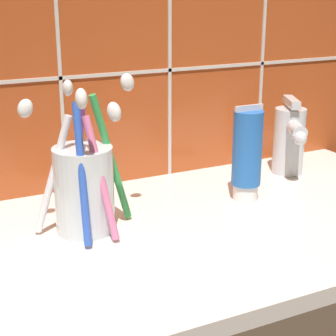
% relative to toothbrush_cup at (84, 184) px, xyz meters
% --- Properties ---
extents(sink_counter, '(0.67, 0.39, 0.02)m').
position_rel_toothbrush_cup_xyz_m(sink_counter, '(0.17, -0.05, -0.07)').
color(sink_counter, silver).
rests_on(sink_counter, ground).
extents(tile_wall_backsplash, '(0.77, 0.02, 0.49)m').
position_rel_toothbrush_cup_xyz_m(tile_wall_backsplash, '(0.17, 0.15, 0.16)').
color(tile_wall_backsplash, '#AD471E').
rests_on(tile_wall_backsplash, ground).
extents(toothbrush_cup, '(0.15, 0.15, 0.19)m').
position_rel_toothbrush_cup_xyz_m(toothbrush_cup, '(0.00, 0.00, 0.00)').
color(toothbrush_cup, silver).
rests_on(toothbrush_cup, sink_counter).
extents(toothpaste_tube, '(0.04, 0.04, 0.13)m').
position_rel_toothbrush_cup_xyz_m(toothpaste_tube, '(0.23, 0.00, 0.01)').
color(toothpaste_tube, white).
rests_on(toothpaste_tube, sink_counter).
extents(sink_faucet, '(0.06, 0.10, 0.12)m').
position_rel_toothbrush_cup_xyz_m(sink_faucet, '(0.36, 0.06, -0.00)').
color(sink_faucet, silver).
rests_on(sink_faucet, sink_counter).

